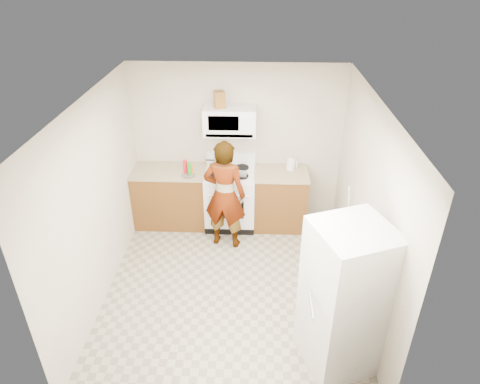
# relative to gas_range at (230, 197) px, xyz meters

# --- Properties ---
(floor) EXTENTS (3.60, 3.60, 0.00)m
(floor) POSITION_rel_gas_range_xyz_m (0.10, -1.48, -0.49)
(floor) COLOR gray
(floor) RESTS_ON ground
(back_wall) EXTENTS (3.20, 0.02, 2.50)m
(back_wall) POSITION_rel_gas_range_xyz_m (0.10, 0.31, 0.76)
(back_wall) COLOR beige
(back_wall) RESTS_ON floor
(right_wall) EXTENTS (0.02, 3.60, 2.50)m
(right_wall) POSITION_rel_gas_range_xyz_m (1.69, -1.48, 0.76)
(right_wall) COLOR beige
(right_wall) RESTS_ON floor
(cabinet_left) EXTENTS (1.12, 0.62, 0.90)m
(cabinet_left) POSITION_rel_gas_range_xyz_m (-0.94, 0.01, -0.04)
(cabinet_left) COLOR brown
(cabinet_left) RESTS_ON floor
(counter_left) EXTENTS (1.14, 0.64, 0.03)m
(counter_left) POSITION_rel_gas_range_xyz_m (-0.94, 0.01, 0.43)
(counter_left) COLOR tan
(counter_left) RESTS_ON cabinet_left
(cabinet_right) EXTENTS (0.80, 0.62, 0.90)m
(cabinet_right) POSITION_rel_gas_range_xyz_m (0.78, 0.01, -0.04)
(cabinet_right) COLOR brown
(cabinet_right) RESTS_ON floor
(counter_right) EXTENTS (0.82, 0.64, 0.03)m
(counter_right) POSITION_rel_gas_range_xyz_m (0.78, 0.01, 0.43)
(counter_right) COLOR tan
(counter_right) RESTS_ON cabinet_right
(gas_range) EXTENTS (0.76, 0.65, 1.13)m
(gas_range) POSITION_rel_gas_range_xyz_m (0.00, 0.00, 0.00)
(gas_range) COLOR white
(gas_range) RESTS_ON floor
(microwave) EXTENTS (0.76, 0.38, 0.40)m
(microwave) POSITION_rel_gas_range_xyz_m (0.00, 0.13, 1.21)
(microwave) COLOR white
(microwave) RESTS_ON back_wall
(person) EXTENTS (0.67, 0.51, 1.67)m
(person) POSITION_rel_gas_range_xyz_m (-0.04, -0.55, 0.35)
(person) COLOR tan
(person) RESTS_ON floor
(fridge) EXTENTS (0.90, 0.90, 1.70)m
(fridge) POSITION_rel_gas_range_xyz_m (1.30, -2.57, 0.36)
(fridge) COLOR beige
(fridge) RESTS_ON floor
(kettle) EXTENTS (0.14, 0.14, 0.16)m
(kettle) POSITION_rel_gas_range_xyz_m (0.92, 0.12, 0.53)
(kettle) COLOR white
(kettle) RESTS_ON counter_right
(jug) EXTENTS (0.18, 0.18, 0.24)m
(jug) POSITION_rel_gas_range_xyz_m (-0.15, 0.11, 1.53)
(jug) COLOR brown
(jug) RESTS_ON microwave
(saucepan) EXTENTS (0.27, 0.27, 0.11)m
(saucepan) POSITION_rel_gas_range_xyz_m (-0.15, 0.15, 0.53)
(saucepan) COLOR #B0AFB4
(saucepan) RESTS_ON gas_range
(tray) EXTENTS (0.27, 0.19, 0.05)m
(tray) POSITION_rel_gas_range_xyz_m (0.14, -0.12, 0.47)
(tray) COLOR silver
(tray) RESTS_ON gas_range
(bottle_spray) EXTENTS (0.07, 0.07, 0.21)m
(bottle_spray) POSITION_rel_gas_range_xyz_m (-0.67, -0.07, 0.55)
(bottle_spray) COLOR red
(bottle_spray) RESTS_ON counter_left
(bottle_hot_sauce) EXTENTS (0.06, 0.06, 0.15)m
(bottle_hot_sauce) POSITION_rel_gas_range_xyz_m (-0.56, -0.11, 0.53)
(bottle_hot_sauce) COLOR #CF6317
(bottle_hot_sauce) RESTS_ON counter_left
(bottle_green_cap) EXTENTS (0.07, 0.07, 0.20)m
(bottle_green_cap) POSITION_rel_gas_range_xyz_m (-0.59, -0.13, 0.55)
(bottle_green_cap) COLOR #1A931D
(bottle_green_cap) RESTS_ON counter_left
(pot_lid) EXTENTS (0.25, 0.25, 0.01)m
(pot_lid) POSITION_rel_gas_range_xyz_m (-0.61, -0.16, 0.46)
(pot_lid) COLOR silver
(pot_lid) RESTS_ON counter_left
(broom) EXTENTS (0.19, 0.20, 1.17)m
(broom) POSITION_rel_gas_range_xyz_m (1.70, -0.77, 0.11)
(broom) COLOR white
(broom) RESTS_ON floor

